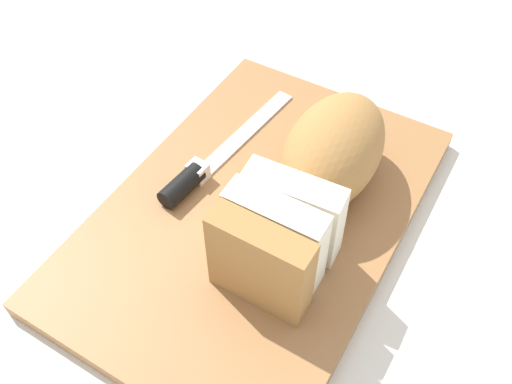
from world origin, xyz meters
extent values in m
plane|color=silver|center=(0.00, 0.00, 0.00)|extent=(3.00, 3.00, 0.00)
cube|color=#9E6B3D|center=(0.00, 0.00, 0.01)|extent=(0.48, 0.32, 0.02)
ellipsoid|color=#A8753D|center=(-0.08, 0.05, 0.08)|extent=(0.18, 0.11, 0.11)
cube|color=#F2E8CC|center=(0.02, 0.06, 0.08)|extent=(0.05, 0.11, 0.11)
cube|color=#F2E8CC|center=(0.06, 0.06, 0.08)|extent=(0.04, 0.10, 0.11)
cube|color=#A8753D|center=(0.09, 0.06, 0.08)|extent=(0.03, 0.10, 0.11)
cube|color=silver|center=(-0.10, -0.08, 0.02)|extent=(0.19, 0.04, 0.00)
cylinder|color=black|center=(0.02, -0.09, 0.03)|extent=(0.06, 0.03, 0.03)
cube|color=silver|center=(-0.01, -0.08, 0.03)|extent=(0.02, 0.02, 0.02)
sphere|color=tan|center=(-0.04, 0.04, 0.03)|extent=(0.01, 0.01, 0.01)
sphere|color=tan|center=(0.06, 0.00, 0.03)|extent=(0.01, 0.01, 0.01)
sphere|color=tan|center=(0.06, -0.02, 0.03)|extent=(0.01, 0.01, 0.01)
camera|label=1|loc=(0.34, 0.20, 0.52)|focal=38.65mm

